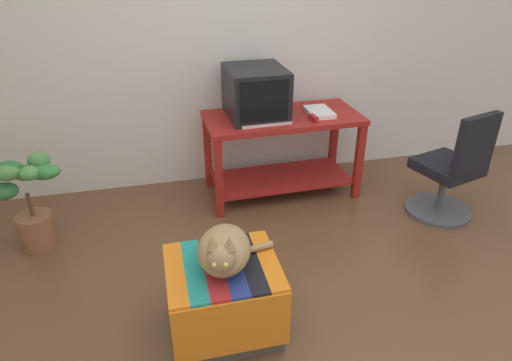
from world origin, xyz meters
name	(u,v)px	position (x,y,z in m)	size (l,w,h in m)	color
ground_plane	(302,333)	(0.00, 0.00, 0.00)	(14.00, 14.00, 0.00)	brown
back_wall	(230,32)	(0.00, 2.05, 1.30)	(8.00, 0.10, 2.60)	silver
desk	(282,141)	(0.34, 1.60, 0.48)	(1.28, 0.63, 0.71)	maroon
tv_monitor	(256,93)	(0.12, 1.64, 0.90)	(0.46, 0.54, 0.39)	black
keyboard	(265,122)	(0.15, 1.46, 0.72)	(0.40, 0.15, 0.02)	beige
book	(319,112)	(0.63, 1.56, 0.73)	(0.19, 0.28, 0.04)	white
ottoman_with_blanket	(224,298)	(-0.42, 0.15, 0.23)	(0.60, 0.54, 0.45)	#4C4238
cat	(224,251)	(-0.41, 0.13, 0.56)	(0.47, 0.44, 0.29)	#9E7A4C
potted_plant	(30,203)	(-1.58, 1.24, 0.36)	(0.44, 0.35, 0.70)	brown
office_chair	(452,172)	(1.51, 0.92, 0.39)	(0.52, 0.52, 0.89)	#4C4C51
stapler	(314,118)	(0.54, 1.44, 0.73)	(0.04, 0.11, 0.04)	#A31E1E
pen	(323,109)	(0.71, 1.66, 0.71)	(0.01, 0.01, 0.14)	#2351B2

